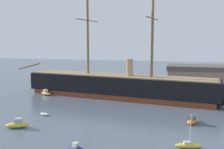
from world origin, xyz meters
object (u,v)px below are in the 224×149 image
tall_ship (118,86)px  seagull_in_flight (86,39)px  motorboat_near_centre (76,148)px  sailboat_mid_right (188,145)px  motorboat_far_left (46,93)px  sailboat_distant_centre (135,92)px  dockside_warehouse_right (220,78)px  motorboat_alongside_stern (192,121)px  dinghy_alongside_bow (45,114)px  motorboat_mid_left (17,124)px

tall_ship → seagull_in_flight: size_ratio=52.31×
motorboat_near_centre → sailboat_mid_right: (17.99, 5.36, 0.04)m
tall_ship → motorboat_far_left: size_ratio=15.52×
sailboat_mid_right → sailboat_distant_centre: (-15.42, 42.68, -0.09)m
motorboat_far_left → seagull_in_flight: 47.14m
motorboat_near_centre → sailboat_distant_centre: (2.57, 48.04, -0.05)m
tall_ship → motorboat_near_centre: (1.72, -40.58, -3.27)m
motorboat_far_left → dockside_warehouse_right: size_ratio=0.12×
sailboat_mid_right → dockside_warehouse_right: (13.19, 55.72, 3.92)m
motorboat_far_left → seagull_in_flight: bearing=-53.0°
sailboat_distant_centre → sailboat_mid_right: bearing=-70.1°
motorboat_alongside_stern → motorboat_near_centre: bearing=-135.4°
motorboat_near_centre → dinghy_alongside_bow: (-14.90, 17.26, -0.16)m
tall_ship → seagull_in_flight: tall_ship is taller
sailboat_mid_right → seagull_in_flight: (-17.36, -1.55, 17.82)m
dockside_warehouse_right → sailboat_mid_right: bearing=-103.3°
motorboat_near_centre → sailboat_mid_right: bearing=16.6°
motorboat_far_left → motorboat_near_centre: bearing=-56.4°
dinghy_alongside_bow → sailboat_distant_centre: 35.39m
motorboat_near_centre → dockside_warehouse_right: 68.70m
motorboat_mid_left → sailboat_mid_right: size_ratio=0.85×
motorboat_mid_left → seagull_in_flight: seagull_in_flight is taller
dinghy_alongside_bow → motorboat_alongside_stern: (34.34, 1.91, 0.35)m
motorboat_near_centre → sailboat_distant_centre: bearing=86.9°
motorboat_mid_left → dinghy_alongside_bow: motorboat_mid_left is taller
tall_ship → motorboat_mid_left: bearing=-113.7°
motorboat_far_left → motorboat_mid_left: bearing=-72.8°
motorboat_alongside_stern → motorboat_mid_left: bearing=-162.3°
tall_ship → sailboat_mid_right: tall_ship is taller
tall_ship → motorboat_near_centre: bearing=-87.6°
dinghy_alongside_bow → dockside_warehouse_right: (46.08, 43.82, 4.12)m
motorboat_mid_left → dockside_warehouse_right: 71.31m
tall_ship → motorboat_far_left: (-23.95, -1.88, -3.10)m
motorboat_far_left → dockside_warehouse_right: dockside_warehouse_right is taller
motorboat_mid_left → sailboat_distant_centre: (18.67, 40.21, -0.28)m
dockside_warehouse_right → tall_ship: bearing=-148.1°
tall_ship → dockside_warehouse_right: size_ratio=1.80×
dockside_warehouse_right → motorboat_alongside_stern: bearing=-105.6°
sailboat_mid_right → motorboat_alongside_stern: 13.88m
tall_ship → sailboat_distant_centre: bearing=60.1°
motorboat_far_left → seagull_in_flight: size_ratio=3.37×
sailboat_mid_right → motorboat_far_left: 54.93m
tall_ship → dinghy_alongside_bow: size_ratio=26.08×
motorboat_near_centre → sailboat_mid_right: sailboat_mid_right is taller
sailboat_mid_right → sailboat_distant_centre: bearing=109.9°
dinghy_alongside_bow → motorboat_alongside_stern: bearing=3.2°
seagull_in_flight → motorboat_mid_left: bearing=166.5°
tall_ship → motorboat_alongside_stern: bearing=-45.3°
motorboat_near_centre → motorboat_far_left: bearing=123.6°
sailboat_distant_centre → seagull_in_flight: bearing=-92.5°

